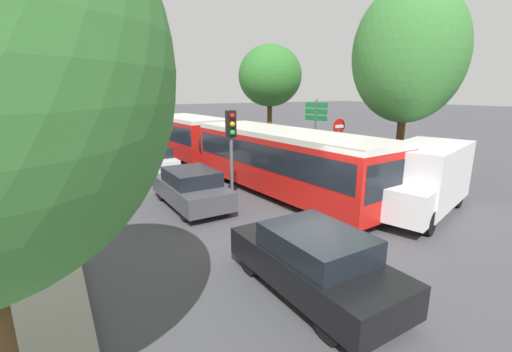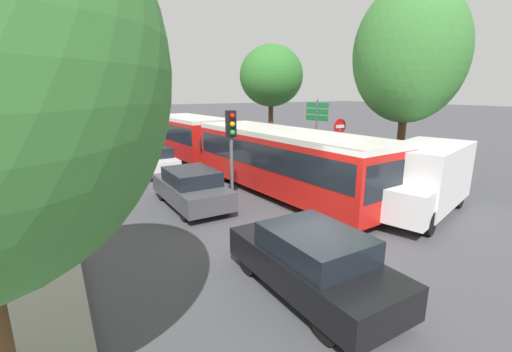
{
  "view_description": "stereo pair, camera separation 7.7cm",
  "coord_description": "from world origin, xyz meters",
  "px_view_note": "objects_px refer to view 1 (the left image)",
  "views": [
    {
      "loc": [
        -5.66,
        -6.24,
        4.04
      ],
      "look_at": [
        0.2,
        3.52,
        1.2
      ],
      "focal_mm": 24.0,
      "sensor_mm": 36.0,
      "label": 1
    },
    {
      "loc": [
        -5.6,
        -6.28,
        4.04
      ],
      "look_at": [
        0.2,
        3.52,
        1.2
      ],
      "focal_mm": 24.0,
      "sensor_mm": 36.0,
      "label": 2
    }
  ],
  "objects_px": {
    "no_entry_sign": "(338,139)",
    "direction_sign_post": "(316,119)",
    "city_bus_rear": "(96,119)",
    "tree_right_mid": "(269,78)",
    "queued_car_black": "(314,261)",
    "traffic_light": "(231,137)",
    "articulated_bus": "(235,146)",
    "queued_car_white": "(152,160)",
    "tree_left_mid": "(10,45)",
    "queued_car_navy": "(126,144)",
    "queued_car_graphite": "(191,188)",
    "tree_right_near": "(407,58)",
    "white_van": "(423,177)"
  },
  "relations": [
    {
      "from": "no_entry_sign",
      "to": "direction_sign_post",
      "type": "xyz_separation_m",
      "value": [
        1.07,
        2.86,
        0.69
      ]
    },
    {
      "from": "city_bus_rear",
      "to": "no_entry_sign",
      "type": "bearing_deg",
      "value": -161.65
    },
    {
      "from": "city_bus_rear",
      "to": "tree_right_mid",
      "type": "xyz_separation_m",
      "value": [
        8.9,
        -17.24,
        3.52
      ]
    },
    {
      "from": "city_bus_rear",
      "to": "queued_car_black",
      "type": "distance_m",
      "value": 32.33
    },
    {
      "from": "tree_right_mid",
      "to": "city_bus_rear",
      "type": "bearing_deg",
      "value": 117.31
    },
    {
      "from": "queued_car_black",
      "to": "traffic_light",
      "type": "xyz_separation_m",
      "value": [
        1.04,
        5.65,
        1.8
      ]
    },
    {
      "from": "queued_car_black",
      "to": "no_entry_sign",
      "type": "relative_size",
      "value": 1.41
    },
    {
      "from": "articulated_bus",
      "to": "queued_car_white",
      "type": "distance_m",
      "value": 4.31
    },
    {
      "from": "articulated_bus",
      "to": "tree_left_mid",
      "type": "distance_m",
      "value": 9.47
    },
    {
      "from": "traffic_light",
      "to": "queued_car_white",
      "type": "bearing_deg",
      "value": -164.47
    },
    {
      "from": "traffic_light",
      "to": "no_entry_sign",
      "type": "xyz_separation_m",
      "value": [
        6.04,
        1.05,
        -0.62
      ]
    },
    {
      "from": "queued_car_navy",
      "to": "direction_sign_post",
      "type": "xyz_separation_m",
      "value": [
        8.32,
        -8.75,
        1.88
      ]
    },
    {
      "from": "articulated_bus",
      "to": "direction_sign_post",
      "type": "height_order",
      "value": "direction_sign_post"
    },
    {
      "from": "articulated_bus",
      "to": "no_entry_sign",
      "type": "relative_size",
      "value": 6.11
    },
    {
      "from": "queued_car_navy",
      "to": "traffic_light",
      "type": "relative_size",
      "value": 1.16
    },
    {
      "from": "queued_car_graphite",
      "to": "queued_car_white",
      "type": "height_order",
      "value": "queued_car_graphite"
    },
    {
      "from": "queued_car_black",
      "to": "tree_right_near",
      "type": "relative_size",
      "value": 0.48
    },
    {
      "from": "queued_car_black",
      "to": "tree_right_near",
      "type": "bearing_deg",
      "value": -62.43
    },
    {
      "from": "white_van",
      "to": "tree_right_mid",
      "type": "distance_m",
      "value": 13.91
    },
    {
      "from": "queued_car_graphite",
      "to": "traffic_light",
      "type": "height_order",
      "value": "traffic_light"
    },
    {
      "from": "queued_car_black",
      "to": "tree_left_mid",
      "type": "relative_size",
      "value": 0.52
    },
    {
      "from": "queued_car_white",
      "to": "white_van",
      "type": "relative_size",
      "value": 0.73
    },
    {
      "from": "direction_sign_post",
      "to": "articulated_bus",
      "type": "bearing_deg",
      "value": -17.18
    },
    {
      "from": "traffic_light",
      "to": "tree_right_mid",
      "type": "bearing_deg",
      "value": 147.54
    },
    {
      "from": "tree_left_mid",
      "to": "city_bus_rear",
      "type": "bearing_deg",
      "value": 79.59
    },
    {
      "from": "queued_car_graphite",
      "to": "no_entry_sign",
      "type": "height_order",
      "value": "no_entry_sign"
    },
    {
      "from": "queued_car_navy",
      "to": "traffic_light",
      "type": "distance_m",
      "value": 12.84
    },
    {
      "from": "queued_car_graphite",
      "to": "queued_car_black",
      "type": "bearing_deg",
      "value": -178.87
    },
    {
      "from": "tree_right_mid",
      "to": "white_van",
      "type": "bearing_deg",
      "value": -100.24
    },
    {
      "from": "articulated_bus",
      "to": "queued_car_graphite",
      "type": "height_order",
      "value": "articulated_bus"
    },
    {
      "from": "no_entry_sign",
      "to": "tree_right_near",
      "type": "xyz_separation_m",
      "value": [
        1.37,
        -2.16,
        3.46
      ]
    },
    {
      "from": "city_bus_rear",
      "to": "queued_car_graphite",
      "type": "distance_m",
      "value": 25.9
    },
    {
      "from": "city_bus_rear",
      "to": "queued_car_white",
      "type": "xyz_separation_m",
      "value": [
        0.2,
        -19.95,
        -0.7
      ]
    },
    {
      "from": "queued_car_white",
      "to": "city_bus_rear",
      "type": "bearing_deg",
      "value": -0.07
    },
    {
      "from": "traffic_light",
      "to": "no_entry_sign",
      "type": "relative_size",
      "value": 1.21
    },
    {
      "from": "queued_car_graphite",
      "to": "direction_sign_post",
      "type": "bearing_deg",
      "value": -70.11
    },
    {
      "from": "tree_left_mid",
      "to": "tree_right_near",
      "type": "xyz_separation_m",
      "value": [
        13.33,
        -2.45,
        0.11
      ]
    },
    {
      "from": "city_bus_rear",
      "to": "direction_sign_post",
      "type": "xyz_separation_m",
      "value": [
        8.38,
        -22.76,
        1.19
      ]
    },
    {
      "from": "queued_car_navy",
      "to": "tree_left_mid",
      "type": "xyz_separation_m",
      "value": [
        -4.72,
        -11.32,
        4.55
      ]
    },
    {
      "from": "articulated_bus",
      "to": "queued_car_white",
      "type": "relative_size",
      "value": 4.43
    },
    {
      "from": "no_entry_sign",
      "to": "queued_car_white",
      "type": "bearing_deg",
      "value": -128.58
    },
    {
      "from": "queued_car_navy",
      "to": "no_entry_sign",
      "type": "height_order",
      "value": "no_entry_sign"
    },
    {
      "from": "articulated_bus",
      "to": "city_bus_rear",
      "type": "height_order",
      "value": "articulated_bus"
    },
    {
      "from": "queued_car_white",
      "to": "tree_right_near",
      "type": "relative_size",
      "value": 0.47
    },
    {
      "from": "queued_car_navy",
      "to": "direction_sign_post",
      "type": "relative_size",
      "value": 1.09
    },
    {
      "from": "queued_car_graphite",
      "to": "white_van",
      "type": "bearing_deg",
      "value": -125.73
    },
    {
      "from": "queued_car_navy",
      "to": "tree_left_mid",
      "type": "relative_size",
      "value": 0.51
    },
    {
      "from": "city_bus_rear",
      "to": "queued_car_navy",
      "type": "relative_size",
      "value": 2.85
    },
    {
      "from": "queued_car_graphite",
      "to": "tree_right_mid",
      "type": "relative_size",
      "value": 0.56
    },
    {
      "from": "white_van",
      "to": "tree_right_mid",
      "type": "relative_size",
      "value": 0.76
    }
  ]
}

